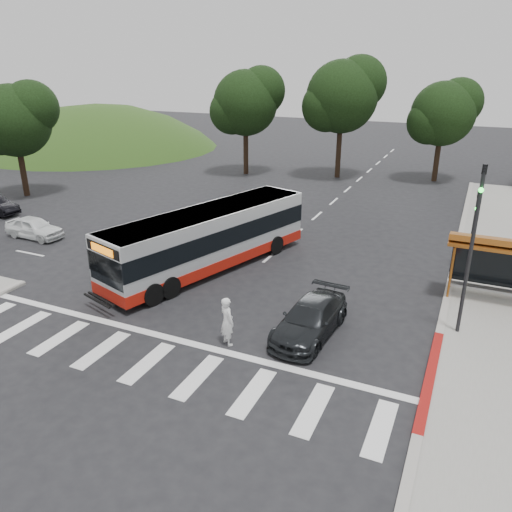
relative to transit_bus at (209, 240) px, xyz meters
The scene contains 17 objects.
ground 4.17m from the transit_bus, 56.56° to the right, with size 140.00×140.00×0.00m, color black.
sidewalk_east 14.05m from the transit_bus, 19.85° to the left, with size 4.00×40.00×0.12m, color gray.
curb_east 12.20m from the transit_bus, 23.06° to the left, with size 0.30×40.00×0.15m, color #9E9991.
curb_east_red 12.41m from the transit_bus, 25.23° to the right, with size 0.32×6.00×0.15m, color maroon.
hillside_nw 40.11m from the transit_bus, 138.14° to the left, with size 44.00×44.00×10.00m, color #234315.
crosswalk_ladder 8.66m from the transit_bus, 75.41° to the right, with size 18.00×2.60×0.01m, color silver.
bus_shelter 13.11m from the transit_bus, ahead, with size 4.20×1.60×2.86m.
traffic_signal_ne_tall 12.12m from the transit_bus, ahead, with size 0.18×0.37×6.50m.
traffic_signal_ne_short 12.90m from the transit_bus, 24.03° to the left, with size 0.18×0.37×4.00m.
tree_north_a 23.45m from the transit_bus, 89.42° to the left, with size 6.60×6.15×10.17m.
tree_north_b 26.46m from the transit_bus, 71.67° to the left, with size 5.72×5.33×8.43m.
tree_north_c 22.73m from the transit_bus, 110.49° to the left, with size 6.16×5.74×9.30m.
tree_west_a 21.33m from the transit_bus, 161.01° to the left, with size 5.72×5.33×8.43m.
transit_bus is the anchor object (origin of this frame).
pedestrian 7.28m from the transit_bus, 55.68° to the right, with size 0.68×0.45×1.87m, color white.
dark_sedan 7.84m from the transit_bus, 31.75° to the right, with size 1.83×4.50×1.31m, color black.
west_car_white 11.60m from the transit_bus, behind, with size 1.46×3.63×1.24m, color white.
Camera 1 is at (9.45, -16.79, 9.77)m, focal length 35.00 mm.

